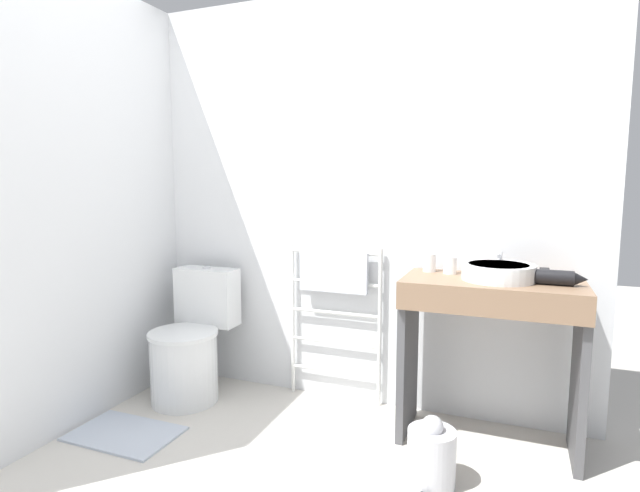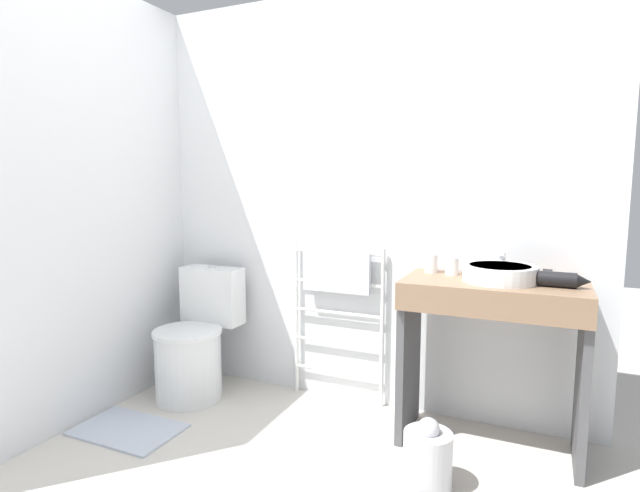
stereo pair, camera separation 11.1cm
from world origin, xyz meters
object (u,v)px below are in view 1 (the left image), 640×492
toilet (190,347)px  towel_radiator (334,289)px  hair_dryer (557,277)px  cup_near_wall (429,263)px  sink_basin (498,272)px  trash_bin (431,455)px  cup_near_edge (450,265)px

toilet → towel_radiator: (0.84, 0.29, 0.37)m
hair_dryer → toilet: bearing=-177.6°
cup_near_wall → hair_dryer: 0.63m
hair_dryer → towel_radiator: bearing=170.1°
sink_basin → towel_radiator: bearing=168.3°
toilet → sink_basin: bearing=3.3°
towel_radiator → sink_basin: 0.97m
towel_radiator → trash_bin: bearing=-43.5°
toilet → cup_near_edge: size_ratio=8.81×
sink_basin → hair_dryer: (0.26, -0.01, -0.01)m
towel_radiator → trash_bin: towel_radiator is taller
towel_radiator → hair_dryer: 1.23m
toilet → cup_near_wall: cup_near_wall is taller
hair_dryer → cup_near_edge: bearing=167.9°
towel_radiator → sink_basin: (0.93, -0.19, 0.20)m
trash_bin → cup_near_wall: bearing=102.2°
trash_bin → sink_basin: bearing=64.4°
toilet → sink_basin: 1.86m
towel_radiator → sink_basin: bearing=-11.7°
sink_basin → cup_near_wall: cup_near_wall is taller
hair_dryer → trash_bin: 1.01m
towel_radiator → toilet: bearing=-160.7°
cup_near_edge → trash_bin: bearing=-88.4°
cup_near_edge → towel_radiator: bearing=171.8°
cup_near_edge → trash_bin: cup_near_edge is taller
towel_radiator → hair_dryer: size_ratio=4.17×
cup_near_edge → trash_bin: size_ratio=0.28×
towel_radiator → cup_near_edge: (0.69, -0.10, 0.20)m
toilet → cup_near_edge: 1.64m
cup_near_edge → cup_near_wall: bearing=166.9°
cup_near_edge → hair_dryer: (0.51, -0.11, -0.01)m
sink_basin → cup_near_edge: cup_near_edge is taller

